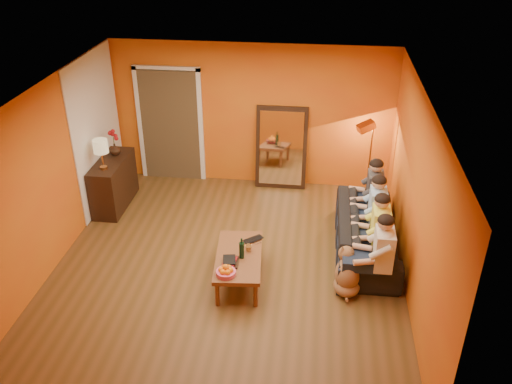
# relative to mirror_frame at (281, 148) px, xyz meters

# --- Properties ---
(room_shell) EXTENTS (5.00, 5.50, 2.60)m
(room_shell) POSITION_rel_mirror_frame_xyz_m (-0.55, -2.26, 0.54)
(room_shell) COLOR brown
(room_shell) RESTS_ON ground
(white_accent) EXTENTS (0.02, 1.90, 2.58)m
(white_accent) POSITION_rel_mirror_frame_xyz_m (-3.04, -0.88, 0.54)
(white_accent) COLOR white
(white_accent) RESTS_ON wall_left
(doorway_recess) EXTENTS (1.06, 0.30, 2.10)m
(doorway_recess) POSITION_rel_mirror_frame_xyz_m (-2.05, 0.20, 0.29)
(doorway_recess) COLOR #3F2D19
(doorway_recess) RESTS_ON floor
(door_jamb_left) EXTENTS (0.08, 0.06, 2.20)m
(door_jamb_left) POSITION_rel_mirror_frame_xyz_m (-2.62, 0.08, 0.29)
(door_jamb_left) COLOR white
(door_jamb_left) RESTS_ON wall_back
(door_jamb_right) EXTENTS (0.08, 0.06, 2.20)m
(door_jamb_right) POSITION_rel_mirror_frame_xyz_m (-1.48, 0.08, 0.29)
(door_jamb_right) COLOR white
(door_jamb_right) RESTS_ON wall_back
(door_header) EXTENTS (1.22, 0.06, 0.08)m
(door_header) POSITION_rel_mirror_frame_xyz_m (-2.05, 0.08, 1.36)
(door_header) COLOR white
(door_header) RESTS_ON wall_back
(mirror_frame) EXTENTS (0.92, 0.27, 1.51)m
(mirror_frame) POSITION_rel_mirror_frame_xyz_m (0.00, 0.00, 0.00)
(mirror_frame) COLOR black
(mirror_frame) RESTS_ON floor
(mirror_glass) EXTENTS (0.78, 0.21, 1.35)m
(mirror_glass) POSITION_rel_mirror_frame_xyz_m (0.00, -0.04, 0.00)
(mirror_glass) COLOR white
(mirror_glass) RESTS_ON mirror_frame
(sideboard) EXTENTS (0.44, 1.18, 0.85)m
(sideboard) POSITION_rel_mirror_frame_xyz_m (-2.79, -1.08, -0.34)
(sideboard) COLOR black
(sideboard) RESTS_ON floor
(table_lamp) EXTENTS (0.24, 0.24, 0.51)m
(table_lamp) POSITION_rel_mirror_frame_xyz_m (-2.79, -1.38, 0.34)
(table_lamp) COLOR beige
(table_lamp) RESTS_ON sideboard
(sofa) EXTENTS (2.21, 0.87, 0.65)m
(sofa) POSITION_rel_mirror_frame_xyz_m (1.45, -1.93, -0.44)
(sofa) COLOR black
(sofa) RESTS_ON floor
(coffee_table) EXTENTS (0.72, 1.27, 0.42)m
(coffee_table) POSITION_rel_mirror_frame_xyz_m (-0.35, -2.90, -0.55)
(coffee_table) COLOR brown
(coffee_table) RESTS_ON floor
(floor_lamp) EXTENTS (0.37, 0.33, 1.44)m
(floor_lamp) POSITION_rel_mirror_frame_xyz_m (1.55, -0.35, -0.04)
(floor_lamp) COLOR #C47B39
(floor_lamp) RESTS_ON floor
(dog) EXTENTS (0.51, 0.64, 0.66)m
(dog) POSITION_rel_mirror_frame_xyz_m (1.15, -2.96, -0.43)
(dog) COLOR #936542
(dog) RESTS_ON floor
(person_far_left) EXTENTS (0.70, 0.44, 1.22)m
(person_far_left) POSITION_rel_mirror_frame_xyz_m (1.58, -2.93, -0.15)
(person_far_left) COLOR beige
(person_far_left) RESTS_ON sofa
(person_mid_left) EXTENTS (0.70, 0.44, 1.22)m
(person_mid_left) POSITION_rel_mirror_frame_xyz_m (1.58, -2.38, -0.15)
(person_mid_left) COLOR #DCDE4A
(person_mid_left) RESTS_ON sofa
(person_mid_right) EXTENTS (0.70, 0.44, 1.22)m
(person_mid_right) POSITION_rel_mirror_frame_xyz_m (1.58, -1.83, -0.15)
(person_mid_right) COLOR #98C0EB
(person_mid_right) RESTS_ON sofa
(person_far_right) EXTENTS (0.70, 0.44, 1.22)m
(person_far_right) POSITION_rel_mirror_frame_xyz_m (1.58, -1.28, -0.15)
(person_far_right) COLOR #343439
(person_far_right) RESTS_ON sofa
(fruit_bowl) EXTENTS (0.26, 0.26, 0.16)m
(fruit_bowl) POSITION_rel_mirror_frame_xyz_m (-0.45, -3.35, -0.26)
(fruit_bowl) COLOR #D64B71
(fruit_bowl) RESTS_ON coffee_table
(wine_bottle) EXTENTS (0.07, 0.07, 0.31)m
(wine_bottle) POSITION_rel_mirror_frame_xyz_m (-0.30, -2.95, -0.18)
(wine_bottle) COLOR black
(wine_bottle) RESTS_ON coffee_table
(tumbler) EXTENTS (0.10, 0.10, 0.09)m
(tumbler) POSITION_rel_mirror_frame_xyz_m (-0.23, -2.78, -0.30)
(tumbler) COLOR #B27F3F
(tumbler) RESTS_ON coffee_table
(laptop) EXTENTS (0.36, 0.34, 0.02)m
(laptop) POSITION_rel_mirror_frame_xyz_m (-0.17, -2.55, -0.33)
(laptop) COLOR black
(laptop) RESTS_ON coffee_table
(book_lower) EXTENTS (0.22, 0.29, 0.03)m
(book_lower) POSITION_rel_mirror_frame_xyz_m (-0.53, -3.10, -0.33)
(book_lower) COLOR black
(book_lower) RESTS_ON coffee_table
(book_mid) EXTENTS (0.18, 0.24, 0.02)m
(book_mid) POSITION_rel_mirror_frame_xyz_m (-0.52, -3.09, -0.31)
(book_mid) COLOR #9F1217
(book_mid) RESTS_ON book_lower
(book_upper) EXTENTS (0.20, 0.25, 0.02)m
(book_upper) POSITION_rel_mirror_frame_xyz_m (-0.53, -3.11, -0.29)
(book_upper) COLOR black
(book_upper) RESTS_ON book_mid
(vase) EXTENTS (0.19, 0.19, 0.20)m
(vase) POSITION_rel_mirror_frame_xyz_m (-2.79, -0.83, 0.19)
(vase) COLOR black
(vase) RESTS_ON sideboard
(flowers) EXTENTS (0.17, 0.17, 0.48)m
(flowers) POSITION_rel_mirror_frame_xyz_m (-2.79, -0.83, 0.45)
(flowers) COLOR #9F1217
(flowers) RESTS_ON vase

